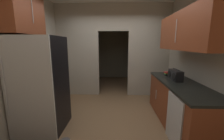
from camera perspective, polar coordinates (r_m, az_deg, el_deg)
ground at (r=3.25m, az=-0.58°, el=-19.76°), size 20.00×20.00×0.00m
kitchen_partition at (r=4.41m, az=0.25°, el=8.88°), size 3.48×0.12×2.82m
adjoining_room_shell at (r=6.14m, az=0.78°, el=8.49°), size 3.48×2.49×2.82m
kitchen_flank_left at (r=3.04m, az=-37.25°, el=4.13°), size 0.10×4.11×2.82m
kitchen_flank_right at (r=2.89m, az=37.24°, el=3.90°), size 0.10×4.11×2.82m
refrigerator at (r=2.96m, az=-27.15°, el=-5.32°), size 0.83×0.80×1.78m
lower_cabinet_run at (r=3.21m, az=25.71°, el=-12.34°), size 0.69×2.10×0.89m
dishwasher at (r=2.61m, az=23.93°, el=-18.38°), size 0.02×0.56×0.83m
upper_cabinet_counterside at (r=2.99m, az=27.97°, el=13.90°), size 0.36×1.89×0.70m
upper_cabinet_fridgeside at (r=3.15m, az=-32.94°, el=21.17°), size 0.36×0.91×1.00m
boombox at (r=3.23m, az=24.45°, el=-1.88°), size 0.17×0.41×0.24m
book_stack at (r=3.62m, az=21.56°, el=-1.39°), size 0.14×0.17×0.09m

